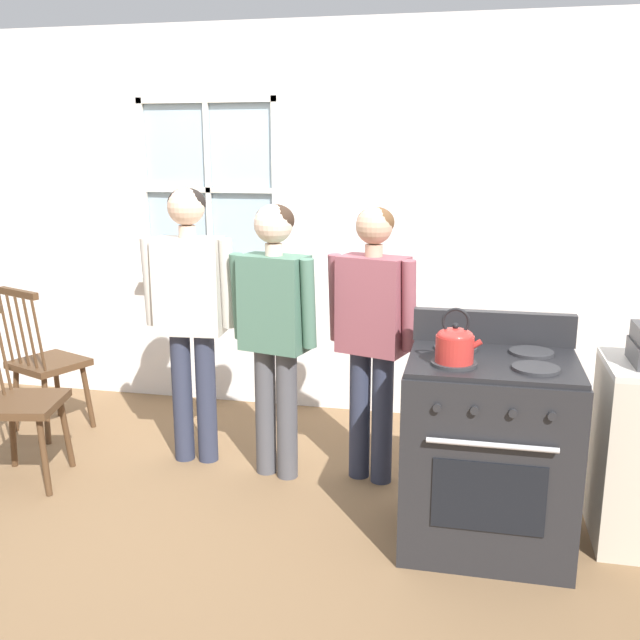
% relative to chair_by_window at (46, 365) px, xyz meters
% --- Properties ---
extents(ground_plane, '(16.00, 16.00, 0.00)m').
position_rel_chair_by_window_xyz_m(ground_plane, '(1.58, -0.55, -0.46)').
color(ground_plane, brown).
extents(wall_back, '(6.40, 0.16, 2.70)m').
position_rel_chair_by_window_xyz_m(wall_back, '(1.62, 0.84, 0.87)').
color(wall_back, white).
rests_on(wall_back, ground_plane).
extents(chair_by_window, '(0.54, 0.53, 1.00)m').
position_rel_chair_by_window_xyz_m(chair_by_window, '(0.00, 0.00, 0.00)').
color(chair_by_window, '#4C331E').
rests_on(chair_by_window, ground_plane).
extents(chair_near_wall, '(0.48, 0.49, 1.00)m').
position_rel_chair_by_window_xyz_m(chair_near_wall, '(0.29, -0.71, 0.00)').
color(chair_near_wall, '#4C331E').
rests_on(chair_near_wall, ground_plane).
extents(person_elderly_left, '(0.55, 0.24, 1.65)m').
position_rel_chair_by_window_xyz_m(person_elderly_left, '(1.14, -0.23, 0.54)').
color(person_elderly_left, '#2D3347').
rests_on(person_elderly_left, ground_plane).
extents(person_teen_center, '(0.53, 0.29, 1.57)m').
position_rel_chair_by_window_xyz_m(person_teen_center, '(1.68, -0.32, 0.50)').
color(person_teen_center, '#4C4C51').
rests_on(person_teen_center, ground_plane).
extents(person_adult_right, '(0.53, 0.31, 1.56)m').
position_rel_chair_by_window_xyz_m(person_adult_right, '(2.22, -0.26, 0.48)').
color(person_adult_right, '#2D3347').
rests_on(person_adult_right, ground_plane).
extents(stove, '(0.78, 0.68, 1.08)m').
position_rel_chair_by_window_xyz_m(stove, '(2.86, -0.82, 0.01)').
color(stove, '#232326').
rests_on(stove, ground_plane).
extents(kettle, '(0.21, 0.17, 0.25)m').
position_rel_chair_by_window_xyz_m(kettle, '(2.68, -0.95, 0.56)').
color(kettle, red).
rests_on(kettle, stove).
extents(potted_plant, '(0.12, 0.12, 0.29)m').
position_rel_chair_by_window_xyz_m(potted_plant, '(0.91, 0.76, 0.55)').
color(potted_plant, beige).
rests_on(potted_plant, wall_back).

